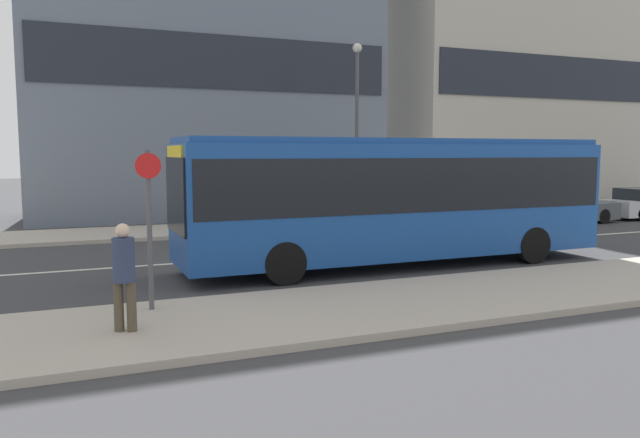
# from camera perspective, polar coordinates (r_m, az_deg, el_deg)

# --- Properties ---
(ground_plane) EXTENTS (120.00, 120.00, 0.00)m
(ground_plane) POSITION_cam_1_polar(r_m,az_deg,el_deg) (17.20, -6.20, -3.60)
(ground_plane) COLOR #3A3A3D
(sidewalk_near) EXTENTS (44.00, 3.50, 0.13)m
(sidewalk_near) POSITION_cam_1_polar(r_m,az_deg,el_deg) (11.46, 2.86, -8.18)
(sidewalk_near) COLOR #B2A899
(sidewalk_near) RESTS_ON ground_plane
(sidewalk_far) EXTENTS (44.00, 3.50, 0.13)m
(sidewalk_far) POSITION_cam_1_polar(r_m,az_deg,el_deg) (23.19, -10.62, -0.98)
(sidewalk_far) COLOR #B2A899
(sidewalk_far) RESTS_ON ground_plane
(lane_centerline) EXTENTS (41.80, 0.16, 0.01)m
(lane_centerline) POSITION_cam_1_polar(r_m,az_deg,el_deg) (17.20, -6.20, -3.58)
(lane_centerline) COLOR silver
(lane_centerline) RESTS_ON ground_plane
(city_bus) EXTENTS (11.14, 2.52, 3.23)m
(city_bus) POSITION_cam_1_polar(r_m,az_deg,el_deg) (15.96, 7.01, 2.37)
(city_bus) COLOR #194793
(city_bus) RESTS_ON ground_plane
(parked_car_0) EXTENTS (4.59, 1.87, 1.34)m
(parked_car_0) POSITION_cam_1_polar(r_m,az_deg,el_deg) (27.32, 21.13, 0.98)
(parked_car_0) COLOR #4C5156
(parked_car_0) RESTS_ON ground_plane
(pedestrian_near_stop) EXTENTS (0.34, 0.34, 1.69)m
(pedestrian_near_stop) POSITION_cam_1_polar(r_m,az_deg,el_deg) (10.08, -17.49, -4.51)
(pedestrian_near_stop) COLOR #4C4233
(pedestrian_near_stop) RESTS_ON sidewalk_near
(bus_stop_sign) EXTENTS (0.44, 0.12, 2.80)m
(bus_stop_sign) POSITION_cam_1_polar(r_m,az_deg,el_deg) (11.24, -15.35, 0.11)
(bus_stop_sign) COLOR #4C4C51
(bus_stop_sign) RESTS_ON sidewalk_near
(street_lamp) EXTENTS (0.36, 0.36, 6.88)m
(street_lamp) POSITION_cam_1_polar(r_m,az_deg,el_deg) (24.27, 3.39, 9.51)
(street_lamp) COLOR #4C4C51
(street_lamp) RESTS_ON sidewalk_far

